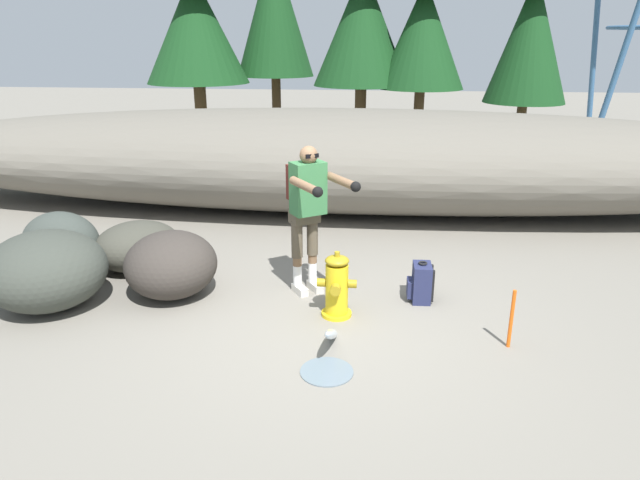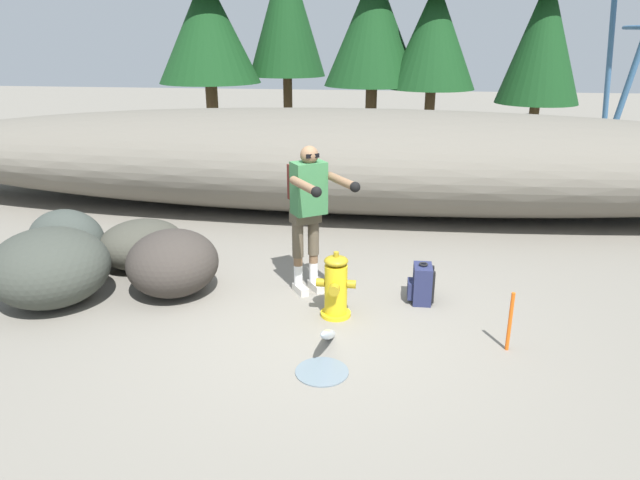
{
  "view_description": "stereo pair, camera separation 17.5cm",
  "coord_description": "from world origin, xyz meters",
  "px_view_note": "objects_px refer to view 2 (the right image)",
  "views": [
    {
      "loc": [
        0.55,
        -5.28,
        2.84
      ],
      "look_at": [
        -0.06,
        0.54,
        0.75
      ],
      "focal_mm": 31.99,
      "sensor_mm": 36.0,
      "label": 1
    },
    {
      "loc": [
        0.73,
        -5.26,
        2.84
      ],
      "look_at": [
        -0.06,
        0.54,
        0.75
      ],
      "focal_mm": 31.99,
      "sensor_mm": 36.0,
      "label": 2
    }
  ],
  "objects_px": {
    "boulder_outlier": "(67,240)",
    "boulder_small": "(50,267)",
    "fire_hydrant": "(336,287)",
    "spare_backpack": "(422,284)",
    "boulder_large": "(173,263)",
    "boulder_mid": "(141,244)",
    "utility_worker": "(308,202)",
    "survey_stake": "(510,322)"
  },
  "relations": [
    {
      "from": "boulder_mid",
      "to": "survey_stake",
      "type": "relative_size",
      "value": 1.85
    },
    {
      "from": "boulder_large",
      "to": "boulder_mid",
      "type": "height_order",
      "value": "boulder_large"
    },
    {
      "from": "fire_hydrant",
      "to": "survey_stake",
      "type": "height_order",
      "value": "fire_hydrant"
    },
    {
      "from": "fire_hydrant",
      "to": "boulder_large",
      "type": "height_order",
      "value": "boulder_large"
    },
    {
      "from": "fire_hydrant",
      "to": "boulder_small",
      "type": "height_order",
      "value": "boulder_small"
    },
    {
      "from": "boulder_mid",
      "to": "boulder_outlier",
      "type": "bearing_deg",
      "value": -164.9
    },
    {
      "from": "boulder_mid",
      "to": "boulder_large",
      "type": "bearing_deg",
      "value": -45.73
    },
    {
      "from": "spare_backpack",
      "to": "boulder_small",
      "type": "relative_size",
      "value": 0.37
    },
    {
      "from": "fire_hydrant",
      "to": "utility_worker",
      "type": "distance_m",
      "value": 1.02
    },
    {
      "from": "boulder_outlier",
      "to": "utility_worker",
      "type": "bearing_deg",
      "value": -4.91
    },
    {
      "from": "boulder_mid",
      "to": "boulder_small",
      "type": "xyz_separation_m",
      "value": [
        -0.52,
        -1.19,
        0.13
      ]
    },
    {
      "from": "boulder_mid",
      "to": "survey_stake",
      "type": "distance_m",
      "value": 4.64
    },
    {
      "from": "spare_backpack",
      "to": "survey_stake",
      "type": "relative_size",
      "value": 0.78
    },
    {
      "from": "boulder_large",
      "to": "survey_stake",
      "type": "distance_m",
      "value": 3.74
    },
    {
      "from": "fire_hydrant",
      "to": "boulder_small",
      "type": "relative_size",
      "value": 0.57
    },
    {
      "from": "boulder_outlier",
      "to": "survey_stake",
      "type": "distance_m",
      "value": 5.42
    },
    {
      "from": "fire_hydrant",
      "to": "boulder_outlier",
      "type": "height_order",
      "value": "boulder_outlier"
    },
    {
      "from": "spare_backpack",
      "to": "boulder_large",
      "type": "height_order",
      "value": "boulder_large"
    },
    {
      "from": "spare_backpack",
      "to": "survey_stake",
      "type": "height_order",
      "value": "survey_stake"
    },
    {
      "from": "survey_stake",
      "to": "utility_worker",
      "type": "bearing_deg",
      "value": 153.53
    },
    {
      "from": "boulder_outlier",
      "to": "boulder_small",
      "type": "bearing_deg",
      "value": -68.9
    },
    {
      "from": "survey_stake",
      "to": "boulder_small",
      "type": "bearing_deg",
      "value": 175.75
    },
    {
      "from": "boulder_large",
      "to": "boulder_small",
      "type": "bearing_deg",
      "value": -160.33
    },
    {
      "from": "fire_hydrant",
      "to": "boulder_large",
      "type": "relative_size",
      "value": 0.68
    },
    {
      "from": "fire_hydrant",
      "to": "survey_stake",
      "type": "bearing_deg",
      "value": -15.78
    },
    {
      "from": "boulder_large",
      "to": "survey_stake",
      "type": "height_order",
      "value": "boulder_large"
    },
    {
      "from": "utility_worker",
      "to": "boulder_mid",
      "type": "bearing_deg",
      "value": -136.9
    },
    {
      "from": "boulder_small",
      "to": "survey_stake",
      "type": "distance_m",
      "value": 4.91
    },
    {
      "from": "spare_backpack",
      "to": "survey_stake",
      "type": "distance_m",
      "value": 1.24
    },
    {
      "from": "spare_backpack",
      "to": "survey_stake",
      "type": "xyz_separation_m",
      "value": [
        0.79,
        -0.96,
        0.08
      ]
    },
    {
      "from": "fire_hydrant",
      "to": "boulder_mid",
      "type": "distance_m",
      "value": 2.87
    },
    {
      "from": "spare_backpack",
      "to": "boulder_outlier",
      "type": "height_order",
      "value": "boulder_outlier"
    },
    {
      "from": "boulder_large",
      "to": "boulder_outlier",
      "type": "relative_size",
      "value": 1.08
    },
    {
      "from": "spare_backpack",
      "to": "boulder_mid",
      "type": "bearing_deg",
      "value": -10.87
    },
    {
      "from": "boulder_large",
      "to": "boulder_mid",
      "type": "xyz_separation_m",
      "value": [
        -0.72,
        0.74,
        -0.07
      ]
    },
    {
      "from": "spare_backpack",
      "to": "boulder_large",
      "type": "bearing_deg",
      "value": 1.54
    },
    {
      "from": "boulder_outlier",
      "to": "fire_hydrant",
      "type": "bearing_deg",
      "value": -13.17
    },
    {
      "from": "boulder_mid",
      "to": "boulder_outlier",
      "type": "xyz_separation_m",
      "value": [
        -0.88,
        -0.24,
        0.09
      ]
    },
    {
      "from": "utility_worker",
      "to": "survey_stake",
      "type": "bearing_deg",
      "value": 29.24
    },
    {
      "from": "utility_worker",
      "to": "survey_stake",
      "type": "relative_size",
      "value": 2.9
    },
    {
      "from": "utility_worker",
      "to": "boulder_outlier",
      "type": "relative_size",
      "value": 1.74
    },
    {
      "from": "boulder_mid",
      "to": "survey_stake",
      "type": "height_order",
      "value": "boulder_mid"
    }
  ]
}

